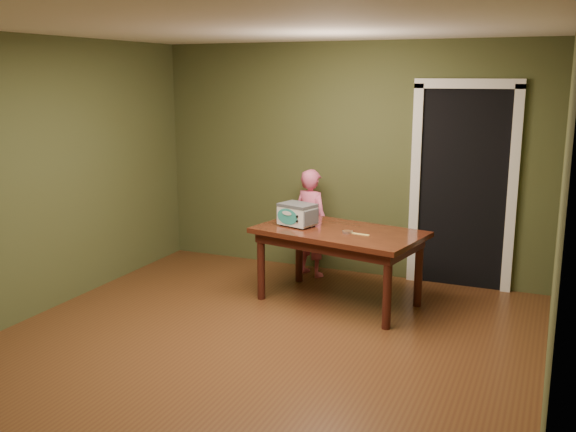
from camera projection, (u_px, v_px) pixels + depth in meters
The scene contains 8 objects.
floor at pixel (248, 354), 5.25m from camera, with size 5.00×5.00×0.00m, color #563218.
room_shell at pixel (245, 146), 4.89m from camera, with size 4.52×5.02×2.61m.
doorway at pixel (467, 185), 7.02m from camera, with size 1.10×0.66×2.25m.
dining_table at pixel (339, 240), 6.31m from camera, with size 1.74×1.19×0.75m.
toy_oven at pixel (297, 214), 6.43m from camera, with size 0.42×0.34×0.23m.
baking_pan at pixel (348, 232), 6.16m from camera, with size 0.10×0.10×0.02m.
spatula at pixel (360, 234), 6.10m from camera, with size 0.18×0.03×0.01m, color #F3D969.
child at pixel (311, 223), 7.21m from camera, with size 0.44×0.29×1.22m, color #E55E88.
Camera 1 is at (2.22, -4.36, 2.24)m, focal length 40.00 mm.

